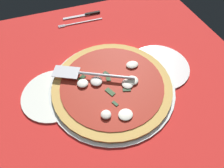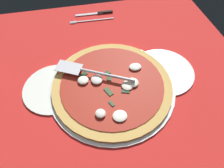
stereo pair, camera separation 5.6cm
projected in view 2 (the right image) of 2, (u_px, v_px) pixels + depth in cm
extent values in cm
cube|color=red|center=(107.00, 90.00, 68.72)|extent=(111.00, 111.00, 0.80)
cylinder|color=silver|center=(112.00, 87.00, 68.57)|extent=(43.88, 43.88, 1.00)
cylinder|color=white|center=(55.00, 88.00, 68.12)|extent=(21.68, 21.68, 1.00)
cylinder|color=silver|center=(162.00, 71.00, 72.90)|extent=(23.18, 23.18, 1.00)
cylinder|color=tan|center=(112.00, 85.00, 67.73)|extent=(41.56, 41.56, 1.11)
cylinder|color=#A22A1D|center=(112.00, 84.00, 67.17)|extent=(35.79, 35.79, 0.30)
ellipsoid|color=white|center=(127.00, 86.00, 65.89)|extent=(3.88, 4.25, 0.92)
ellipsoid|color=white|center=(83.00, 80.00, 67.08)|extent=(3.82, 3.80, 1.25)
ellipsoid|color=white|center=(100.00, 114.00, 59.13)|extent=(3.24, 3.29, 1.34)
ellipsoid|color=white|center=(133.00, 83.00, 66.49)|extent=(4.21, 4.22, 1.22)
ellipsoid|color=white|center=(120.00, 116.00, 58.88)|extent=(4.54, 4.13, 0.91)
ellipsoid|color=white|center=(97.00, 80.00, 67.26)|extent=(4.04, 4.38, 1.26)
ellipsoid|color=silver|center=(135.00, 67.00, 70.99)|extent=(4.61, 3.70, 1.09)
cube|color=#2A4724|center=(109.00, 91.00, 64.78)|extent=(2.97, 3.86, 0.30)
cube|color=#173B1B|center=(83.00, 75.00, 69.14)|extent=(3.22, 2.97, 0.30)
cube|color=#254A2D|center=(112.00, 104.00, 61.88)|extent=(1.77, 2.35, 0.30)
cube|color=#1E361E|center=(125.00, 91.00, 64.77)|extent=(2.95, 1.92, 0.30)
cube|color=#19381D|center=(109.00, 74.00, 69.45)|extent=(2.55, 3.46, 0.30)
cube|color=#234621|center=(109.00, 77.00, 68.54)|extent=(2.01, 3.44, 0.30)
cube|color=silver|center=(69.00, 67.00, 69.53)|extent=(10.56, 8.96, 0.30)
cylinder|color=silver|center=(107.00, 75.00, 66.94)|extent=(17.84, 9.89, 1.00)
cube|color=white|center=(95.00, 18.00, 94.26)|extent=(18.36, 12.30, 0.60)
cube|color=silver|center=(95.00, 20.00, 92.34)|extent=(17.91, 1.13, 0.25)
cube|color=silver|center=(73.00, 21.00, 91.59)|extent=(3.01, 0.31, 0.25)
cube|color=silver|center=(73.00, 22.00, 91.33)|extent=(3.01, 0.31, 0.25)
cube|color=silver|center=(73.00, 23.00, 91.06)|extent=(3.01, 0.31, 0.25)
cube|color=silver|center=(73.00, 23.00, 90.80)|extent=(3.01, 0.31, 0.25)
cube|color=black|center=(105.00, 12.00, 95.90)|extent=(7.53, 1.42, 0.80)
cube|color=silver|center=(88.00, 14.00, 95.20)|extent=(13.16, 1.79, 0.25)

